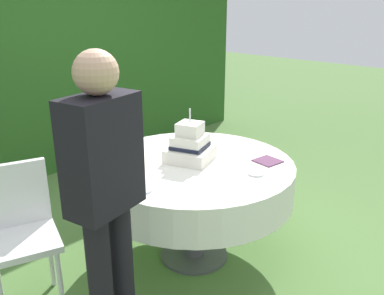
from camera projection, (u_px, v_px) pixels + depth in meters
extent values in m
plane|color=#547A3D|center=(194.00, 255.00, 3.09)|extent=(20.00, 20.00, 0.00)
cube|color=#28561E|center=(22.00, 42.00, 4.16)|extent=(5.94, 0.45, 2.78)
cylinder|color=#4C4C51|center=(194.00, 254.00, 3.08)|extent=(0.49, 0.49, 0.02)
cylinder|color=#4C4C51|center=(194.00, 212.00, 2.97)|extent=(0.15, 0.15, 0.71)
cylinder|color=olive|center=(194.00, 165.00, 2.84)|extent=(1.34, 1.34, 0.03)
cylinder|color=white|center=(194.00, 179.00, 2.88)|extent=(1.37, 1.37, 0.25)
cube|color=white|center=(190.00, 154.00, 2.86)|extent=(0.37, 0.37, 0.09)
cube|color=white|center=(190.00, 142.00, 2.83)|extent=(0.27, 0.27, 0.09)
cube|color=black|center=(190.00, 146.00, 2.84)|extent=(0.28, 0.28, 0.03)
cube|color=white|center=(190.00, 129.00, 2.80)|extent=(0.20, 0.20, 0.09)
sphere|color=#C6599E|center=(182.00, 138.00, 2.97)|extent=(0.08, 0.08, 0.08)
cylinder|color=silver|center=(190.00, 116.00, 2.77)|extent=(0.01, 0.01, 0.10)
cylinder|color=white|center=(142.00, 189.00, 2.42)|extent=(0.14, 0.14, 0.01)
cylinder|color=white|center=(134.00, 156.00, 2.93)|extent=(0.13, 0.13, 0.01)
cylinder|color=white|center=(191.00, 137.00, 3.33)|extent=(0.13, 0.13, 0.01)
cylinder|color=white|center=(256.00, 173.00, 2.64)|extent=(0.11, 0.11, 0.01)
cube|color=#603856|center=(268.00, 161.00, 2.85)|extent=(0.18, 0.18, 0.01)
cylinder|color=white|center=(60.00, 284.00, 2.43)|extent=(0.03, 0.03, 0.45)
cylinder|color=white|center=(51.00, 255.00, 2.69)|extent=(0.03, 0.03, 0.45)
cube|color=white|center=(22.00, 241.00, 2.41)|extent=(0.51, 0.51, 0.04)
cube|color=white|center=(13.00, 195.00, 2.48)|extent=(0.39, 0.17, 0.40)
cylinder|color=black|center=(101.00, 291.00, 2.06)|extent=(0.12, 0.12, 0.85)
cylinder|color=black|center=(122.00, 274.00, 2.19)|extent=(0.12, 0.12, 0.85)
cube|color=black|center=(102.00, 155.00, 1.89)|extent=(0.39, 0.27, 0.55)
sphere|color=tan|center=(96.00, 72.00, 1.76)|extent=(0.20, 0.20, 0.20)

